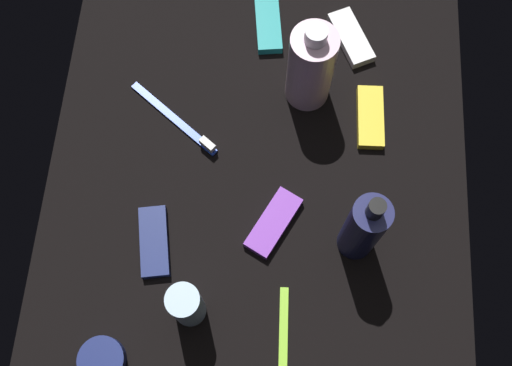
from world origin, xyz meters
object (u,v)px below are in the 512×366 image
Objects in this scene: toothbrush_lime at (283,361)px; snack_bar_navy at (154,242)px; lotion_bottle at (364,228)px; snack_bar_purple at (273,223)px; snack_bar_teal at (267,25)px; deodorant_stick at (187,305)px; toothbrush_blue at (179,122)px; snack_bar_yellow at (370,117)px; cream_tin_left at (102,360)px; bodywash_bottle at (311,67)px; snack_bar_white at (351,38)px.

toothbrush_lime is 25.00cm from snack_bar_navy.
lotion_bottle is 1.74× the size of snack_bar_purple.
lotion_bottle reaches higher than snack_bar_teal.
deodorant_stick reaches higher than toothbrush_lime.
toothbrush_blue is 1.44× the size of snack_bar_navy.
toothbrush_blue is 22.63cm from snack_bar_teal.
toothbrush_lime reaches higher than snack_bar_purple.
snack_bar_teal and snack_bar_yellow have the same top height.
toothbrush_lime is 2.83× the size of cream_tin_left.
snack_bar_navy is at bearing -127.95° from toothbrush_lime.
snack_bar_yellow is at bearing 137.31° from cream_tin_left.
bodywash_bottle is at bearing 109.38° from toothbrush_blue.
snack_bar_teal is (-36.07, -15.24, -7.18)cm from lotion_bottle.
bodywash_bottle reaches higher than snack_bar_purple.
snack_bar_teal is at bearing 170.74° from deodorant_stick.
snack_bar_yellow is (-31.74, 25.08, -4.47)cm from deodorant_stick.
snack_bar_purple is 30.58cm from cream_tin_left.
snack_bar_navy is (4.09, -17.22, 0.00)cm from snack_bar_purple.
toothbrush_lime is 24.71cm from cream_tin_left.
bodywash_bottle is 34.69cm from snack_bar_navy.
deodorant_stick reaches higher than snack_bar_yellow.
bodywash_bottle reaches higher than snack_bar_white.
lotion_bottle is at bearing 109.19° from snack_bar_purple.
cream_tin_left is (36.54, -6.25, 0.46)cm from toothbrush_blue.
deodorant_stick is 29.71cm from toothbrush_blue.
snack_bar_yellow is at bearing 95.34° from toothbrush_blue.
snack_bar_purple is at bearing -44.13° from snack_bar_white.
deodorant_stick is 0.70× the size of toothbrush_blue.
snack_bar_purple and snack_bar_teal have the same top height.
snack_bar_purple is at bearing 140.94° from deodorant_stick.
lotion_bottle is 33.73cm from toothbrush_blue.
snack_bar_white is at bearing -170.25° from snack_bar_purple.
snack_bar_purple is (22.45, -4.00, -6.99)cm from bodywash_bottle.
toothbrush_blue reaches higher than snack_bar_navy.
toothbrush_lime is (17.57, -9.58, -7.32)cm from lotion_bottle.
snack_bar_purple is 1.00× the size of snack_bar_yellow.
snack_bar_white is at bearing 76.21° from snack_bar_teal.
lotion_bottle reaches higher than snack_bar_navy.
lotion_bottle is 25.90cm from deodorant_stick.
cream_tin_left is at bearing -60.73° from lotion_bottle.
lotion_bottle reaches higher than snack_bar_yellow.
toothbrush_lime is at bearing -34.84° from snack_bar_white.
snack_bar_navy is at bearing -3.86° from toothbrush_blue.
snack_bar_purple is at bearing -98.96° from lotion_bottle.
bodywash_bottle is at bearing 131.31° from snack_bar_navy.
snack_bar_teal is 1.63× the size of cream_tin_left.
bodywash_bottle is at bearing 23.85° from snack_bar_teal.
lotion_bottle is 21.50cm from snack_bar_yellow.
cream_tin_left is at bearing -26.24° from snack_bar_navy.
toothbrush_lime is at bearing 65.95° from deodorant_stick.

